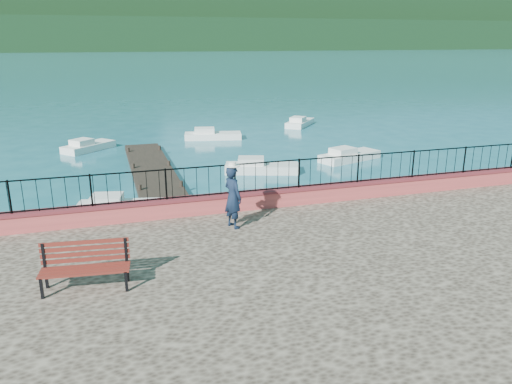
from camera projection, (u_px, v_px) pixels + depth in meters
ground at (283, 295)px, 13.34m from camera, size 2000.00×2000.00×0.00m
parapet at (244, 201)px, 16.28m from camera, size 28.00×0.46×0.58m
railing at (244, 178)px, 16.05m from camera, size 27.00×0.05×0.95m
dock at (156, 180)px, 23.68m from camera, size 2.00×16.00×0.30m
far_forest at (102, 35)px, 284.56m from camera, size 900.00×60.00×18.00m
foothills at (99, 15)px, 335.52m from camera, size 900.00×120.00×44.00m
companion_hill at (294, 45)px, 586.94m from camera, size 448.00×384.00×180.00m
park_bench at (86, 276)px, 11.06m from camera, size 1.98×0.85×1.07m
person at (233, 197)px, 14.54m from camera, size 0.67×0.80×1.86m
hat at (232, 164)px, 14.25m from camera, size 0.44×0.44×0.12m
boat_0 at (120, 204)px, 19.40m from camera, size 3.52×1.99×0.80m
boat_1 at (262, 165)px, 25.48m from camera, size 3.96×2.39×0.80m
boat_2 at (350, 153)px, 28.05m from camera, size 3.95×2.44×0.80m
boat_3 at (88, 144)px, 30.52m from camera, size 3.30×3.15×0.80m
boat_4 at (213, 133)px, 34.01m from camera, size 4.00×2.03×0.80m
boat_5 at (300, 121)px, 39.18m from camera, size 3.26×3.54×0.80m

